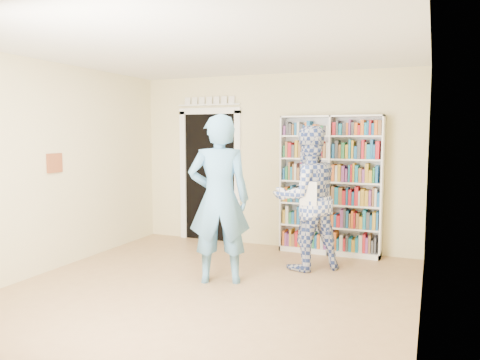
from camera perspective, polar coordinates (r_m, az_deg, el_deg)
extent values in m
plane|color=#A0754D|center=(5.35, -4.70, -13.80)|extent=(5.00, 5.00, 0.00)
plane|color=white|center=(5.12, -4.96, 15.99)|extent=(5.00, 5.00, 0.00)
plane|color=beige|center=(7.37, 4.12, 2.31)|extent=(4.50, 0.00, 4.50)
plane|color=beige|center=(6.41, -23.02, 1.37)|extent=(0.00, 5.00, 5.00)
plane|color=beige|center=(4.50, 21.55, -0.22)|extent=(0.00, 5.00, 5.00)
cube|color=white|center=(7.00, 10.95, -0.65)|extent=(1.49, 0.28, 2.04)
cube|color=white|center=(7.00, 10.95, -0.65)|extent=(0.02, 0.28, 2.04)
cube|color=black|center=(7.79, -3.63, 0.29)|extent=(0.90, 0.03, 2.10)
cube|color=white|center=(8.01, -6.90, 0.41)|extent=(0.10, 0.06, 2.20)
cube|color=white|center=(7.57, -0.29, 0.14)|extent=(0.10, 0.06, 2.20)
cube|color=white|center=(7.75, -3.74, 8.40)|extent=(1.10, 0.06, 0.10)
cube|color=white|center=(7.75, -3.77, 9.14)|extent=(1.10, 0.08, 0.02)
cube|color=maroon|center=(6.53, -21.67, 1.94)|extent=(0.03, 0.25, 0.25)
imported|color=#5795C3|center=(5.56, -2.57, -2.36)|extent=(0.86, 0.73, 2.01)
imported|color=#2F4490|center=(6.18, 8.16, -2.20)|extent=(1.16, 1.13, 1.88)
cube|color=white|center=(5.88, 8.34, -1.67)|extent=(0.22, 0.02, 0.31)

